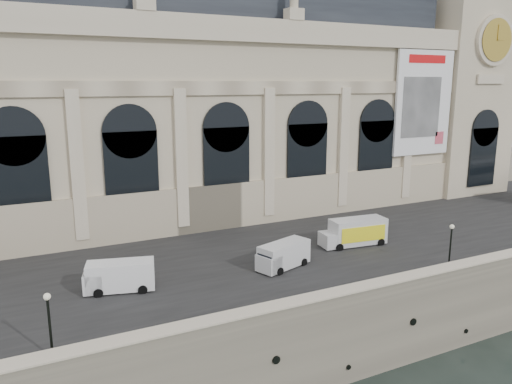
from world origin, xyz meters
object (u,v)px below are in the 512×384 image
lamp_left (50,326)px  van_b (116,277)px  box_truck (354,232)px  lamp_right (450,246)px  van_c (282,256)px

lamp_left → van_b: bearing=56.5°
van_b → box_truck: box_truck is taller
lamp_right → van_c: bearing=154.9°
van_b → van_c: bearing=-6.3°
box_truck → lamp_right: lamp_right is taller
lamp_left → lamp_right: (31.84, 0.31, -0.10)m
lamp_right → lamp_left: bearing=-179.4°
van_c → lamp_right: (13.07, -6.12, 0.75)m
van_b → lamp_right: 27.67m
van_b → lamp_left: bearing=-123.5°
van_c → lamp_right: bearing=-25.1°
box_truck → lamp_left: size_ratio=1.69×
lamp_left → van_c: bearing=18.9°
van_b → lamp_right: size_ratio=1.45×
van_b → box_truck: 22.92m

